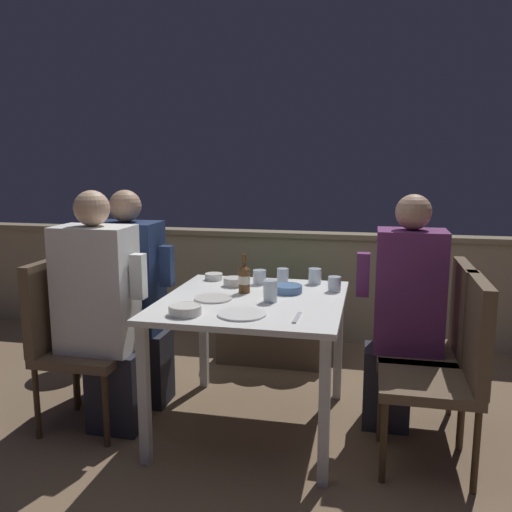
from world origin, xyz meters
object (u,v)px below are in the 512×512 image
Objects in this scene: chair_right_near at (453,359)px; person_navy_jumper at (134,298)px; beer_bottle at (244,278)px; potted_plant at (93,302)px; chair_left_far at (103,313)px; person_white_polo at (102,312)px; chair_right_far at (442,334)px; person_purple_stripe at (403,312)px; chair_left_near at (69,329)px.

person_navy_jumper is at bearing 168.38° from chair_right_near.
beer_bottle is 1.47m from potted_plant.
beer_bottle is (0.91, -0.06, 0.27)m from chair_left_far.
person_navy_jumper is 5.95× the size of beer_bottle.
person_white_polo is at bearing -93.71° from person_navy_jumper.
beer_bottle is (-1.08, -0.07, 0.27)m from chair_right_far.
chair_right_near is 1.17m from beer_bottle.
chair_right_near is 0.45m from person_purple_stripe.
person_white_polo is 0.41m from chair_left_far.
potted_plant is (-2.37, 0.53, -0.09)m from chair_right_far.
person_white_polo is 1.01× the size of person_navy_jumper.
chair_right_near is 0.38m from chair_right_far.
person_purple_stripe reaches higher than potted_plant.
chair_right_near is at bearing -10.43° from chair_left_far.
chair_left_far and chair_right_far have the same top height.
person_white_polo is at bearing 179.33° from chair_right_near.
potted_plant is at bearing 124.62° from chair_left_far.
chair_left_far is 1.00× the size of chair_right_far.
chair_left_far is 2.04m from chair_right_near.
chair_left_near is 0.96m from potted_plant.
chair_left_near and chair_left_far have the same top height.
chair_right_near is 4.29× the size of beer_bottle.
person_navy_jumper is 1.74× the size of potted_plant.
chair_left_near is 0.71× the size of person_white_polo.
potted_plant is at bearing 159.01° from chair_right_near.
potted_plant is at bearing 167.35° from chair_right_far.
person_navy_jumper is 0.73m from beer_bottle.
person_navy_jumper is (0.23, 0.35, 0.11)m from chair_left_near.
chair_left_far is 0.95m from beer_bottle.
chair_right_near is at bearing -15.88° from beer_bottle.
chair_left_far is at bearing 176.33° from beer_bottle.
person_navy_jumper reaches higher than chair_left_far.
chair_right_far is 1.12m from beer_bottle.
person_white_polo reaches higher than chair_right_far.
chair_left_near is 0.72× the size of person_navy_jumper.
person_white_polo is at bearing -57.79° from potted_plant.
chair_right_near is at bearing -88.67° from chair_right_far.
chair_left_near is 1.85m from person_purple_stripe.
chair_right_far is 2.43m from potted_plant.
beer_bottle reaches higher than chair_right_near.
person_purple_stripe reaches higher than chair_left_far.
person_white_polo reaches higher than chair_right_near.
chair_right_far is (1.99, 0.01, 0.00)m from chair_left_far.
chair_right_near is 1.25× the size of potted_plant.
beer_bottle reaches higher than chair_left_near.
potted_plant is at bearing 166.17° from person_purple_stripe.
person_white_polo is 1.02× the size of person_purple_stripe.
person_white_polo reaches higher than person_navy_jumper.
chair_right_near is (1.82, -0.02, -0.11)m from person_white_polo.
chair_right_far is at bearing 0.34° from chair_left_far.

